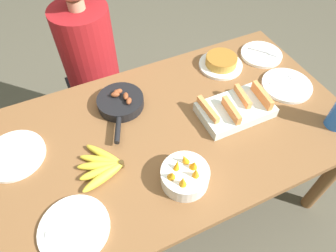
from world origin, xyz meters
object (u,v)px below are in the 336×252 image
(banana_bunch, at_px, (103,166))
(empty_plate_near_front, at_px, (14,155))
(melon_tray, at_px, (236,109))
(skillet, at_px, (121,103))
(frittata_plate_center, at_px, (221,62))
(person_figure, at_px, (95,80))
(empty_plate_far_right, at_px, (74,229))
(empty_plate_mid_edge, at_px, (286,85))
(empty_plate_far_left, at_px, (261,54))
(fruit_bowl_mango, at_px, (185,176))

(banana_bunch, height_order, empty_plate_near_front, banana_bunch)
(melon_tray, relative_size, skillet, 0.98)
(frittata_plate_center, bearing_deg, empty_plate_near_front, -173.19)
(banana_bunch, bearing_deg, person_figure, 78.92)
(melon_tray, distance_m, skillet, 0.54)
(empty_plate_far_right, distance_m, person_figure, 1.03)
(empty_plate_mid_edge, bearing_deg, empty_plate_far_left, 82.95)
(empty_plate_near_front, distance_m, empty_plate_mid_edge, 1.31)
(frittata_plate_center, relative_size, empty_plate_mid_edge, 0.93)
(skillet, xyz_separation_m, fruit_bowl_mango, (0.09, -0.48, 0.01))
(banana_bunch, bearing_deg, empty_plate_far_left, 17.79)
(empty_plate_near_front, height_order, empty_plate_far_left, same)
(skillet, bearing_deg, frittata_plate_center, 118.02)
(empty_plate_far_left, distance_m, person_figure, 0.99)
(banana_bunch, height_order, empty_plate_far_right, banana_bunch)
(empty_plate_far_right, xyz_separation_m, fruit_bowl_mango, (0.44, 0.01, 0.03))
(person_figure, bearing_deg, melon_tray, -55.80)
(banana_bunch, height_order, empty_plate_mid_edge, banana_bunch)
(skillet, height_order, frittata_plate_center, skillet)
(empty_plate_near_front, distance_m, person_figure, 0.75)
(frittata_plate_center, xyz_separation_m, empty_plate_near_front, (-1.08, -0.13, -0.02))
(melon_tray, bearing_deg, empty_plate_far_left, 39.05)
(frittata_plate_center, height_order, fruit_bowl_mango, fruit_bowl_mango)
(skillet, height_order, empty_plate_far_right, skillet)
(skillet, distance_m, person_figure, 0.52)
(banana_bunch, relative_size, empty_plate_near_front, 0.92)
(skillet, bearing_deg, melon_tray, 83.33)
(empty_plate_near_front, relative_size, empty_plate_mid_edge, 1.02)
(empty_plate_mid_edge, distance_m, person_figure, 1.10)
(frittata_plate_center, relative_size, fruit_bowl_mango, 1.23)
(fruit_bowl_mango, bearing_deg, empty_plate_far_left, 34.73)
(skillet, height_order, fruit_bowl_mango, fruit_bowl_mango)
(empty_plate_near_front, height_order, empty_plate_far_right, same)
(empty_plate_far_right, relative_size, fruit_bowl_mango, 1.34)
(melon_tray, height_order, empty_plate_far_right, melon_tray)
(skillet, height_order, empty_plate_mid_edge, skillet)
(person_figure, bearing_deg, empty_plate_far_left, -26.62)
(banana_bunch, xyz_separation_m, empty_plate_mid_edge, (0.98, 0.07, -0.01))
(banana_bunch, xyz_separation_m, melon_tray, (0.65, 0.03, 0.01))
(frittata_plate_center, distance_m, empty_plate_far_left, 0.25)
(frittata_plate_center, xyz_separation_m, person_figure, (-0.61, 0.42, -0.23))
(empty_plate_far_left, bearing_deg, person_figure, 153.38)
(skillet, xyz_separation_m, empty_plate_mid_edge, (0.80, -0.22, -0.02))
(banana_bunch, xyz_separation_m, empty_plate_near_front, (-0.32, 0.22, -0.01))
(empty_plate_near_front, xyz_separation_m, fruit_bowl_mango, (0.59, -0.40, 0.03))
(melon_tray, xyz_separation_m, person_figure, (-0.50, 0.73, -0.24))
(empty_plate_near_front, bearing_deg, fruit_bowl_mango, -34.27)
(melon_tray, xyz_separation_m, fruit_bowl_mango, (-0.37, -0.22, 0.01))
(banana_bunch, bearing_deg, empty_plate_far_right, -130.68)
(melon_tray, relative_size, empty_plate_mid_edge, 1.33)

